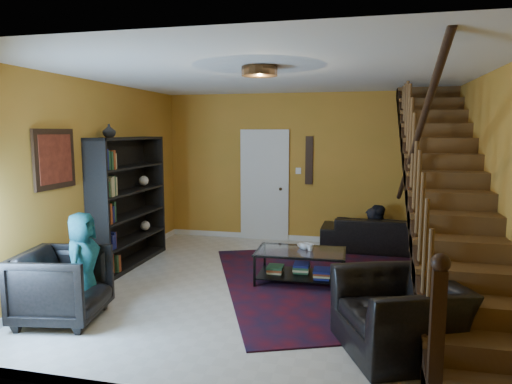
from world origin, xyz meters
TOP-DOWN VIEW (x-y plane):
  - floor at (0.00, 0.00)m, footprint 5.50×5.50m
  - room at (-1.33, 1.33)m, footprint 5.50×5.50m
  - staircase at (2.12, -0.00)m, footprint 0.95×5.02m
  - bookshelf at (-2.40, 0.60)m, footprint 0.35×1.80m
  - door at (-0.70, 2.73)m, footprint 0.82×0.05m
  - framed_picture at (-2.57, -0.90)m, footprint 0.04×0.74m
  - wall_hanging at (0.15, 2.73)m, footprint 0.14×0.03m
  - ceiling_fixture at (0.00, -0.80)m, footprint 0.40×0.40m
  - rug at (0.92, 0.47)m, footprint 4.39×4.64m
  - sofa at (1.50, 2.30)m, footprint 2.11×0.85m
  - armchair_left at (-2.05, -1.57)m, footprint 1.01×0.99m
  - armchair_right at (1.50, -1.47)m, footprint 1.34×1.41m
  - person_adult_a at (1.30, 2.35)m, footprint 0.47×0.33m
  - person_adult_b at (1.39, 2.35)m, footprint 0.66×0.54m
  - person_child at (-1.95, -1.33)m, footprint 0.48×0.64m
  - coffee_table at (0.34, 0.28)m, footprint 1.23×0.74m
  - cup_a at (0.38, 0.35)m, footprint 0.14×0.14m
  - cup_b at (0.47, 0.30)m, footprint 0.10×0.10m
  - bowl at (0.37, 0.42)m, footprint 0.25×0.25m
  - vase at (-2.41, 0.10)m, footprint 0.18×0.18m
  - popcorn_bucket at (-1.96, -0.95)m, footprint 0.20×0.20m

SIDE VIEW (x-z plane):
  - floor at x=0.00m, z-range 0.00..0.00m
  - rug at x=0.92m, z-range 0.00..0.02m
  - room at x=-1.33m, z-range -2.70..2.80m
  - popcorn_bucket at x=-1.96m, z-range 0.02..0.20m
  - person_adult_a at x=1.30m, z-range -0.45..0.76m
  - person_adult_b at x=1.39m, z-range -0.45..0.81m
  - coffee_table at x=0.34m, z-range 0.04..0.50m
  - sofa at x=1.50m, z-range 0.00..0.61m
  - armchair_right at x=1.50m, z-range 0.00..0.73m
  - armchair_left at x=-2.05m, z-range 0.00..0.80m
  - bowl at x=0.37m, z-range 0.46..0.52m
  - cup_b at x=0.47m, z-range 0.46..0.56m
  - cup_a at x=0.38m, z-range 0.46..0.56m
  - person_child at x=-1.95m, z-range 0.00..1.18m
  - bookshelf at x=-2.40m, z-range -0.04..1.96m
  - door at x=-0.70m, z-range 0.00..2.05m
  - staircase at x=2.12m, z-range -0.19..2.99m
  - wall_hanging at x=0.15m, z-range 1.10..2.00m
  - framed_picture at x=-2.57m, z-range 1.38..2.12m
  - vase at x=-2.41m, z-range 2.00..2.19m
  - ceiling_fixture at x=0.00m, z-range 2.69..2.79m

